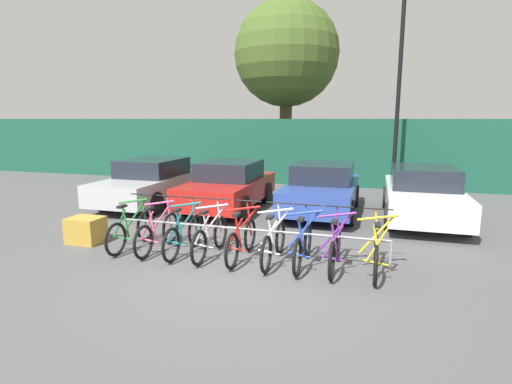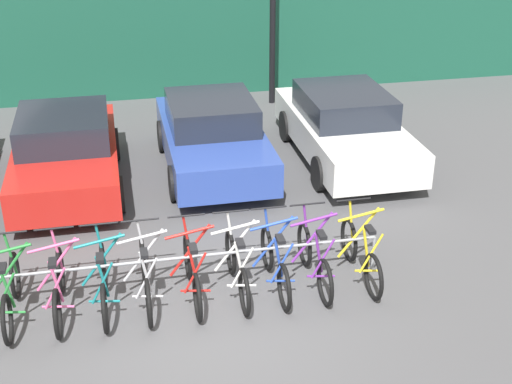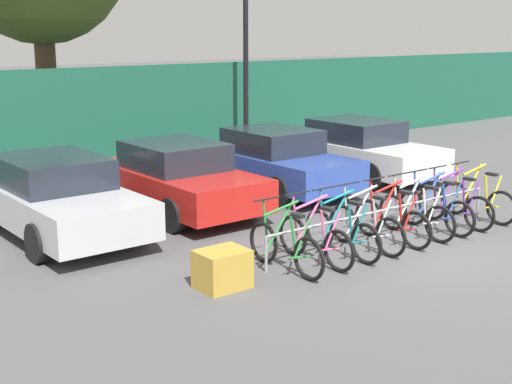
# 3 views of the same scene
# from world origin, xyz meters

# --- Properties ---
(ground_plane) EXTENTS (120.00, 120.00, 0.00)m
(ground_plane) POSITION_xyz_m (0.00, 0.00, 0.00)
(ground_plane) COLOR #4C4C4F
(hoarding_wall) EXTENTS (36.00, 0.16, 2.62)m
(hoarding_wall) POSITION_xyz_m (0.00, 9.50, 1.31)
(hoarding_wall) COLOR #19513D
(hoarding_wall) RESTS_ON ground
(bike_rack) EXTENTS (5.36, 0.04, 0.57)m
(bike_rack) POSITION_xyz_m (-0.12, 0.68, 0.50)
(bike_rack) COLOR gray
(bike_rack) RESTS_ON ground
(bicycle_green) EXTENTS (0.68, 1.71, 1.05)m
(bicycle_green) POSITION_xyz_m (-2.53, 0.53, 0.38)
(bicycle_green) COLOR black
(bicycle_green) RESTS_ON ground
(bicycle_pink) EXTENTS (0.68, 1.71, 1.05)m
(bicycle_pink) POSITION_xyz_m (-1.92, 0.53, 0.38)
(bicycle_pink) COLOR black
(bicycle_pink) RESTS_ON ground
(bicycle_teal) EXTENTS (0.68, 1.71, 1.05)m
(bicycle_teal) POSITION_xyz_m (-1.34, 0.53, 0.38)
(bicycle_teal) COLOR black
(bicycle_teal) RESTS_ON ground
(bicycle_silver) EXTENTS (0.68, 1.71, 1.05)m
(bicycle_silver) POSITION_xyz_m (-0.78, 0.53, 0.38)
(bicycle_silver) COLOR black
(bicycle_silver) RESTS_ON ground
(bicycle_red) EXTENTS (0.68, 1.71, 1.05)m
(bicycle_red) POSITION_xyz_m (-0.14, 0.53, 0.38)
(bicycle_red) COLOR black
(bicycle_red) RESTS_ON ground
(bicycle_white) EXTENTS (0.68, 1.71, 1.05)m
(bicycle_white) POSITION_xyz_m (0.48, 0.53, 0.38)
(bicycle_white) COLOR black
(bicycle_white) RESTS_ON ground
(bicycle_blue) EXTENTS (0.68, 1.71, 1.05)m
(bicycle_blue) POSITION_xyz_m (1.02, 0.53, 0.38)
(bicycle_blue) COLOR black
(bicycle_blue) RESTS_ON ground
(bicycle_purple) EXTENTS (0.68, 1.71, 1.05)m
(bicycle_purple) POSITION_xyz_m (1.59, 0.53, 0.38)
(bicycle_purple) COLOR black
(bicycle_purple) RESTS_ON ground
(bicycle_yellow) EXTENTS (0.68, 1.71, 1.05)m
(bicycle_yellow) POSITION_xyz_m (2.29, 0.53, 0.38)
(bicycle_yellow) COLOR black
(bicycle_yellow) RESTS_ON ground
(car_silver) EXTENTS (1.91, 4.39, 1.40)m
(car_silver) POSITION_xyz_m (-4.45, 4.52, 0.69)
(car_silver) COLOR #B7B7BC
(car_silver) RESTS_ON ground
(car_red) EXTENTS (1.91, 4.04, 1.40)m
(car_red) POSITION_xyz_m (-1.91, 4.54, 0.69)
(car_red) COLOR red
(car_red) RESTS_ON ground
(car_blue) EXTENTS (1.91, 4.03, 1.40)m
(car_blue) POSITION_xyz_m (0.80, 4.80, 0.69)
(car_blue) COLOR #2D479E
(car_blue) RESTS_ON ground
(car_white) EXTENTS (1.91, 4.32, 1.40)m
(car_white) POSITION_xyz_m (3.42, 4.77, 0.69)
(car_white) COLOR silver
(car_white) RESTS_ON ground
(lamp_post) EXTENTS (0.24, 0.44, 7.05)m
(lamp_post) POSITION_xyz_m (2.82, 8.50, 3.88)
(lamp_post) COLOR black
(lamp_post) RESTS_ON ground
(cargo_crate) EXTENTS (0.70, 0.56, 0.55)m
(cargo_crate) POSITION_xyz_m (-3.68, 0.55, 0.28)
(cargo_crate) COLOR #B28C33
(cargo_crate) RESTS_ON ground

